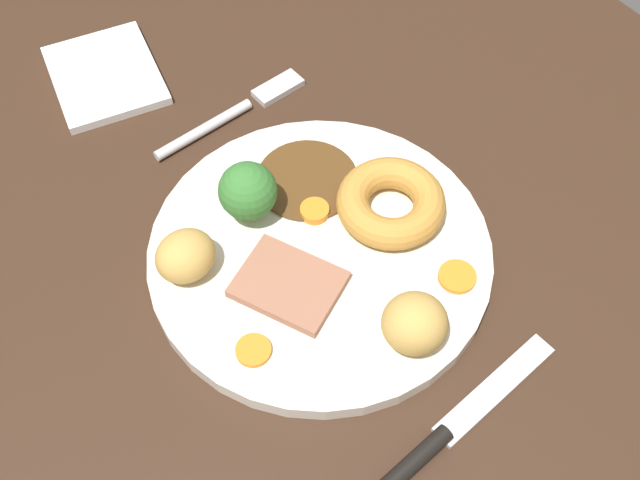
# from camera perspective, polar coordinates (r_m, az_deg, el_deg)

# --- Properties ---
(dining_table) EXTENTS (1.20, 0.84, 0.04)m
(dining_table) POSITION_cam_1_polar(r_m,az_deg,el_deg) (0.60, -1.80, -1.14)
(dining_table) COLOR #382316
(dining_table) RESTS_ON ground
(dinner_plate) EXTENTS (0.26, 0.26, 0.01)m
(dinner_plate) POSITION_cam_1_polar(r_m,az_deg,el_deg) (0.57, 0.00, -0.96)
(dinner_plate) COLOR silver
(dinner_plate) RESTS_ON dining_table
(gravy_pool) EXTENTS (0.08, 0.08, 0.00)m
(gravy_pool) POSITION_cam_1_polar(r_m,az_deg,el_deg) (0.60, -0.97, 4.53)
(gravy_pool) COLOR #563819
(gravy_pool) RESTS_ON dinner_plate
(meat_slice_main) EXTENTS (0.09, 0.08, 0.01)m
(meat_slice_main) POSITION_cam_1_polar(r_m,az_deg,el_deg) (0.54, -2.36, -3.33)
(meat_slice_main) COLOR #9E664C
(meat_slice_main) RESTS_ON dinner_plate
(yorkshire_pudding) EXTENTS (0.08, 0.08, 0.02)m
(yorkshire_pudding) POSITION_cam_1_polar(r_m,az_deg,el_deg) (0.58, 5.32, 2.79)
(yorkshire_pudding) COLOR #C68938
(yorkshire_pudding) RESTS_ON dinner_plate
(roast_potato_left) EXTENTS (0.06, 0.06, 0.04)m
(roast_potato_left) POSITION_cam_1_polar(r_m,az_deg,el_deg) (0.51, 7.10, -6.20)
(roast_potato_left) COLOR tan
(roast_potato_left) RESTS_ON dinner_plate
(roast_potato_right) EXTENTS (0.05, 0.05, 0.03)m
(roast_potato_right) POSITION_cam_1_polar(r_m,az_deg,el_deg) (0.55, -10.02, -1.18)
(roast_potato_right) COLOR tan
(roast_potato_right) RESTS_ON dinner_plate
(carrot_coin_front) EXTENTS (0.03, 0.03, 0.00)m
(carrot_coin_front) POSITION_cam_1_polar(r_m,az_deg,el_deg) (0.56, 10.21, -2.72)
(carrot_coin_front) COLOR orange
(carrot_coin_front) RESTS_ON dinner_plate
(carrot_coin_back) EXTENTS (0.02, 0.02, 0.01)m
(carrot_coin_back) POSITION_cam_1_polar(r_m,az_deg,el_deg) (0.58, -0.40, 2.18)
(carrot_coin_back) COLOR orange
(carrot_coin_back) RESTS_ON dinner_plate
(carrot_coin_side) EXTENTS (0.02, 0.02, 0.00)m
(carrot_coin_side) POSITION_cam_1_polar(r_m,az_deg,el_deg) (0.52, -5.00, -8.21)
(carrot_coin_side) COLOR orange
(carrot_coin_side) RESTS_ON dinner_plate
(broccoli_floret) EXTENTS (0.04, 0.04, 0.05)m
(broccoli_floret) POSITION_cam_1_polar(r_m,az_deg,el_deg) (0.56, -5.42, 3.63)
(broccoli_floret) COLOR #8CB766
(broccoli_floret) RESTS_ON dinner_plate
(fork) EXTENTS (0.03, 0.15, 0.01)m
(fork) POSITION_cam_1_polar(r_m,az_deg,el_deg) (0.67, -6.49, 9.43)
(fork) COLOR silver
(fork) RESTS_ON dining_table
(knife) EXTENTS (0.03, 0.19, 0.01)m
(knife) POSITION_cam_1_polar(r_m,az_deg,el_deg) (0.51, 8.70, -14.68)
(knife) COLOR black
(knife) RESTS_ON dining_table
(folded_napkin) EXTENTS (0.13, 0.11, 0.01)m
(folded_napkin) POSITION_cam_1_polar(r_m,az_deg,el_deg) (0.72, -15.76, 11.76)
(folded_napkin) COLOR white
(folded_napkin) RESTS_ON dining_table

